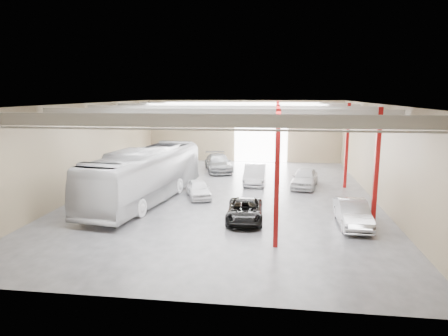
% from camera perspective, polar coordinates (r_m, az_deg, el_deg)
% --- Properties ---
extents(depot_shell, '(22.12, 32.12, 7.06)m').
position_cam_1_polar(depot_shell, '(30.37, 0.67, 5.38)').
color(depot_shell, '#434347').
rests_on(depot_shell, ground).
extents(coach_bus, '(5.23, 14.26, 3.88)m').
position_cam_1_polar(coach_bus, '(29.39, -11.15, -0.98)').
color(coach_bus, silver).
rests_on(coach_bus, ground).
extents(black_sedan, '(2.35, 4.78, 1.30)m').
position_cam_1_polar(black_sedan, '(24.66, 3.00, -6.11)').
color(black_sedan, black).
rests_on(black_sedan, ground).
extents(car_row_a, '(2.77, 4.22, 1.33)m').
position_cam_1_polar(car_row_a, '(30.15, -3.67, -2.99)').
color(car_row_a, white).
rests_on(car_row_a, ground).
extents(car_row_b, '(1.79, 5.10, 1.68)m').
position_cam_1_polar(car_row_b, '(34.78, 4.43, -0.87)').
color(car_row_b, '#B5B5BA').
rests_on(car_row_b, ground).
extents(car_row_c, '(3.89, 6.29, 1.70)m').
position_cam_1_polar(car_row_c, '(40.25, -0.81, 0.74)').
color(car_row_c, slate).
rests_on(car_row_c, ground).
extents(car_right_near, '(1.68, 4.73, 1.55)m').
position_cam_1_polar(car_right_near, '(24.88, 17.89, -6.17)').
color(car_right_near, '#A8A7AC').
rests_on(car_right_near, ground).
extents(car_right_far, '(2.76, 5.04, 1.62)m').
position_cam_1_polar(car_right_far, '(34.01, 11.46, -1.37)').
color(car_right_far, silver).
rests_on(car_right_far, ground).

